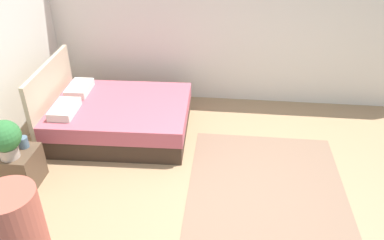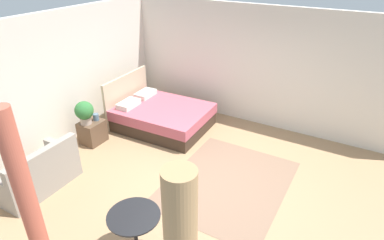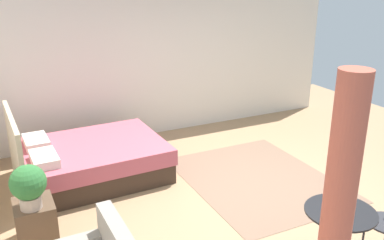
{
  "view_description": "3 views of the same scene",
  "coord_description": "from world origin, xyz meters",
  "px_view_note": "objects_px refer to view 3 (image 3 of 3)",
  "views": [
    {
      "loc": [
        -3.52,
        0.25,
        3.31
      ],
      "look_at": [
        0.65,
        0.69,
        0.77
      ],
      "focal_mm": 35.98,
      "sensor_mm": 36.0,
      "label": 1
    },
    {
      "loc": [
        -4.09,
        -2.06,
        3.73
      ],
      "look_at": [
        0.57,
        0.61,
        0.9
      ],
      "focal_mm": 30.34,
      "sensor_mm": 36.0,
      "label": 2
    },
    {
      "loc": [
        -4.35,
        3.03,
        2.9
      ],
      "look_at": [
        0.35,
        0.74,
        1.07
      ],
      "focal_mm": 39.44,
      "sensor_mm": 36.0,
      "label": 3
    }
  ],
  "objects_px": {
    "bed": "(88,160)",
    "nightstand": "(36,222)",
    "vase": "(35,192)",
    "balcony_table": "(338,229)",
    "potted_plant": "(28,185)"
  },
  "relations": [
    {
      "from": "bed",
      "to": "nightstand",
      "type": "distance_m",
      "value": 1.57
    },
    {
      "from": "bed",
      "to": "vase",
      "type": "height_order",
      "value": "bed"
    },
    {
      "from": "potted_plant",
      "to": "vase",
      "type": "height_order",
      "value": "potted_plant"
    },
    {
      "from": "vase",
      "to": "balcony_table",
      "type": "height_order",
      "value": "balcony_table"
    },
    {
      "from": "potted_plant",
      "to": "balcony_table",
      "type": "xyz_separation_m",
      "value": [
        -1.76,
        -2.7,
        -0.28
      ]
    },
    {
      "from": "nightstand",
      "to": "potted_plant",
      "type": "distance_m",
      "value": 0.54
    },
    {
      "from": "bed",
      "to": "nightstand",
      "type": "height_order",
      "value": "bed"
    },
    {
      "from": "bed",
      "to": "balcony_table",
      "type": "relative_size",
      "value": 3.05
    },
    {
      "from": "bed",
      "to": "vase",
      "type": "xyz_separation_m",
      "value": [
        -1.18,
        0.84,
        0.27
      ]
    },
    {
      "from": "balcony_table",
      "to": "bed",
      "type": "bearing_deg",
      "value": 29.58
    },
    {
      "from": "nightstand",
      "to": "vase",
      "type": "xyz_separation_m",
      "value": [
        0.12,
        -0.04,
        0.32
      ]
    },
    {
      "from": "nightstand",
      "to": "balcony_table",
      "type": "relative_size",
      "value": 0.7
    },
    {
      "from": "bed",
      "to": "balcony_table",
      "type": "height_order",
      "value": "bed"
    },
    {
      "from": "nightstand",
      "to": "vase",
      "type": "height_order",
      "value": "vase"
    },
    {
      "from": "bed",
      "to": "balcony_table",
      "type": "xyz_separation_m",
      "value": [
        -3.16,
        -1.79,
        0.2
      ]
    }
  ]
}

